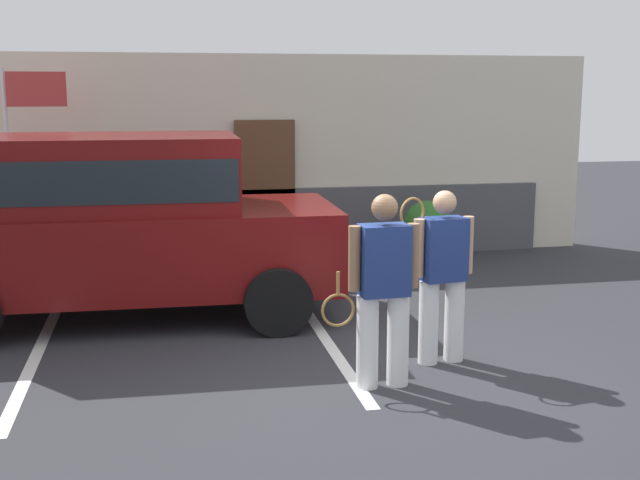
# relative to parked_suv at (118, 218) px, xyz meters

# --- Properties ---
(ground_plane) EXTENTS (40.00, 40.00, 0.00)m
(ground_plane) POSITION_rel_parked_suv_xyz_m (2.36, -2.46, -1.15)
(ground_plane) COLOR #2D2D33
(parking_stripe_0) EXTENTS (0.12, 4.40, 0.01)m
(parking_stripe_0) POSITION_rel_parked_suv_xyz_m (-0.76, -0.96, -1.14)
(parking_stripe_0) COLOR silver
(parking_stripe_0) RESTS_ON ground_plane
(parking_stripe_1) EXTENTS (0.12, 4.40, 0.01)m
(parking_stripe_1) POSITION_rel_parked_suv_xyz_m (2.09, -0.96, -1.14)
(parking_stripe_1) COLOR silver
(parking_stripe_1) RESTS_ON ground_plane
(house_frontage) EXTENTS (9.56, 0.40, 3.06)m
(house_frontage) POSITION_rel_parked_suv_xyz_m (2.36, 3.09, 0.29)
(house_frontage) COLOR beige
(house_frontage) RESTS_ON ground_plane
(parked_suv) EXTENTS (4.63, 2.23, 2.05)m
(parked_suv) POSITION_rel_parked_suv_xyz_m (0.00, 0.00, 0.00)
(parked_suv) COLOR #590C0C
(parked_suv) RESTS_ON ground_plane
(tennis_player_man) EXTENTS (0.89, 0.28, 1.68)m
(tennis_player_man) POSITION_rel_parked_suv_xyz_m (2.30, -2.64, -0.28)
(tennis_player_man) COLOR white
(tennis_player_man) RESTS_ON ground_plane
(tennis_player_woman) EXTENTS (0.75, 0.30, 1.63)m
(tennis_player_woman) POSITION_rel_parked_suv_xyz_m (3.02, -2.13, -0.29)
(tennis_player_woman) COLOR white
(tennis_player_woman) RESTS_ON ground_plane
(potted_plant_by_porch) EXTENTS (0.72, 0.72, 0.94)m
(potted_plant_by_porch) POSITION_rel_parked_suv_xyz_m (4.31, 2.08, -0.62)
(potted_plant_by_porch) COLOR brown
(potted_plant_by_porch) RESTS_ON ground_plane
(flag_pole) EXTENTS (0.80, 0.11, 2.82)m
(flag_pole) POSITION_rel_parked_suv_xyz_m (-1.27, 2.14, 0.82)
(flag_pole) COLOR silver
(flag_pole) RESTS_ON ground_plane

